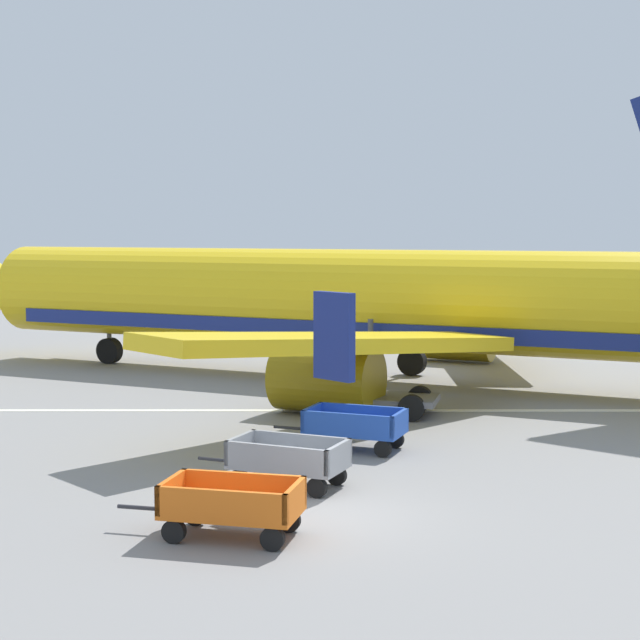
# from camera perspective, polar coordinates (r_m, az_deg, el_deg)

# --- Properties ---
(ground_plane) EXTENTS (220.00, 220.00, 0.00)m
(ground_plane) POSITION_cam_1_polar(r_m,az_deg,el_deg) (19.85, -0.13, -11.40)
(ground_plane) COLOR gray
(apron_stripe) EXTENTS (120.00, 0.36, 0.01)m
(apron_stripe) POSITION_cam_1_polar(r_m,az_deg,el_deg) (30.93, -0.09, -5.33)
(apron_stripe) COLOR silver
(apron_stripe) RESTS_ON ground
(airplane) EXTENTS (35.51, 29.17, 11.34)m
(airplane) POSITION_cam_1_polar(r_m,az_deg,el_deg) (36.74, 2.13, 1.13)
(airplane) COLOR yellow
(airplane) RESTS_ON ground
(baggage_cart_nearest) EXTENTS (3.62, 1.94, 1.07)m
(baggage_cart_nearest) POSITION_cam_1_polar(r_m,az_deg,el_deg) (18.41, -5.24, -10.81)
(baggage_cart_nearest) COLOR orange
(baggage_cart_nearest) RESTS_ON ground
(baggage_cart_second_in_row) EXTENTS (3.55, 2.27, 1.07)m
(baggage_cart_second_in_row) POSITION_cam_1_polar(r_m,az_deg,el_deg) (21.82, -1.92, -8.23)
(baggage_cart_second_in_row) COLOR gray
(baggage_cart_second_in_row) RESTS_ON ground
(baggage_cart_third_in_row) EXTENTS (3.58, 2.20, 1.07)m
(baggage_cart_third_in_row) POSITION_cam_1_polar(r_m,az_deg,el_deg) (25.43, 2.02, -6.29)
(baggage_cart_third_in_row) COLOR #234CB2
(baggage_cart_third_in_row) RESTS_ON ground
(service_truck_beside_carts) EXTENTS (4.71, 2.91, 2.10)m
(service_truck_beside_carts) POSITION_cam_1_polar(r_m,az_deg,el_deg) (30.45, 1.18, -3.42)
(service_truck_beside_carts) COLOR slate
(service_truck_beside_carts) RESTS_ON ground
(traffic_cone_near_plane) EXTENTS (0.43, 0.43, 0.56)m
(traffic_cone_near_plane) POSITION_cam_1_polar(r_m,az_deg,el_deg) (30.51, 5.40, -4.98)
(traffic_cone_near_plane) COLOR orange
(traffic_cone_near_plane) RESTS_ON ground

